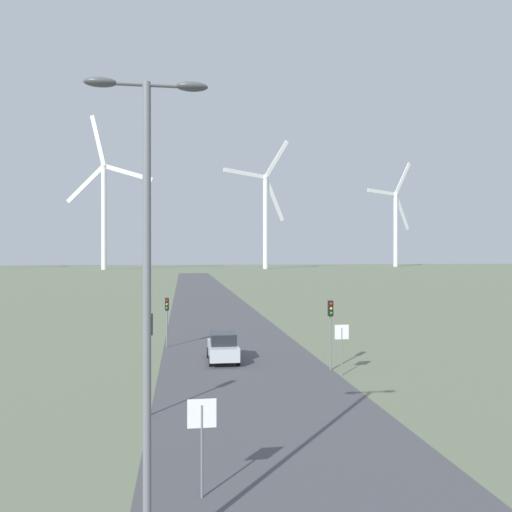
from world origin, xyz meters
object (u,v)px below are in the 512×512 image
(stop_sign_far, at_px, (342,340))
(car_approaching, at_px, (223,347))
(streetlamp, at_px, (147,268))
(wind_turbine_center, at_px, (265,211))
(stop_sign_near, at_px, (202,429))
(traffic_light_post_mid_left, at_px, (167,311))
(traffic_light_post_near_right, at_px, (331,319))
(wind_turbine_right, at_px, (396,220))
(wind_turbine_left, at_px, (104,204))
(traffic_light_post_near_left, at_px, (149,341))

(stop_sign_far, relative_size, car_approaching, 0.68)
(streetlamp, relative_size, wind_turbine_center, 0.18)
(stop_sign_near, height_order, stop_sign_far, stop_sign_far)
(traffic_light_post_mid_left, bearing_deg, streetlamp, -89.17)
(traffic_light_post_near_right, height_order, wind_turbine_center, wind_turbine_center)
(streetlamp, relative_size, wind_turbine_right, 0.19)
(stop_sign_far, height_order, wind_turbine_left, wind_turbine_left)
(streetlamp, bearing_deg, stop_sign_far, 58.95)
(car_approaching, bearing_deg, traffic_light_post_mid_left, 123.96)
(car_approaching, bearing_deg, wind_turbine_right, 63.51)
(streetlamp, xyz_separation_m, traffic_light_post_mid_left, (-0.37, 25.74, -3.86))
(car_approaching, bearing_deg, stop_sign_near, -96.48)
(streetlamp, xyz_separation_m, wind_turbine_left, (-32.48, 208.67, 21.42))
(streetlamp, xyz_separation_m, traffic_light_post_near_left, (-0.63, 10.37, -3.36))
(stop_sign_far, relative_size, traffic_light_post_near_left, 0.66)
(stop_sign_near, height_order, wind_turbine_center, wind_turbine_center)
(stop_sign_near, bearing_deg, car_approaching, 83.52)
(stop_sign_far, distance_m, traffic_light_post_near_left, 11.53)
(stop_sign_far, height_order, wind_turbine_center, wind_turbine_center)
(traffic_light_post_mid_left, bearing_deg, wind_turbine_left, 99.95)
(traffic_light_post_near_left, xyz_separation_m, car_approaching, (3.88, 9.98, -2.20))
(streetlamp, height_order, wind_turbine_left, wind_turbine_left)
(streetlamp, bearing_deg, wind_turbine_center, 79.86)
(stop_sign_near, xyz_separation_m, traffic_light_post_mid_left, (-1.66, 22.77, 0.70))
(traffic_light_post_near_left, xyz_separation_m, traffic_light_post_near_right, (9.89, 6.74, -0.15))
(car_approaching, bearing_deg, traffic_light_post_near_right, -28.33)
(streetlamp, distance_m, stop_sign_far, 18.96)
(stop_sign_far, height_order, traffic_light_post_near_right, traffic_light_post_near_right)
(stop_sign_far, xyz_separation_m, traffic_light_post_mid_left, (-9.87, 9.96, 0.64))
(traffic_light_post_near_left, height_order, car_approaching, traffic_light_post_near_left)
(car_approaching, bearing_deg, wind_turbine_left, 100.74)
(traffic_light_post_mid_left, height_order, wind_turbine_center, wind_turbine_center)
(traffic_light_post_near_right, bearing_deg, wind_turbine_center, 81.65)
(wind_turbine_center, distance_m, wind_turbine_right, 79.09)
(stop_sign_near, relative_size, wind_turbine_left, 0.04)
(wind_turbine_center, bearing_deg, stop_sign_far, -98.23)
(car_approaching, height_order, wind_turbine_center, wind_turbine_center)
(traffic_light_post_near_left, bearing_deg, traffic_light_post_mid_left, 89.06)
(traffic_light_post_mid_left, xyz_separation_m, car_approaching, (3.63, -5.39, -1.71))
(streetlamp, bearing_deg, wind_turbine_right, 64.86)
(traffic_light_post_near_left, xyz_separation_m, wind_turbine_right, (112.37, 227.71, 21.23))
(stop_sign_far, bearing_deg, car_approaching, 143.76)
(traffic_light_post_near_left, relative_size, traffic_light_post_near_right, 1.05)
(stop_sign_far, distance_m, traffic_light_post_near_right, 1.67)
(traffic_light_post_near_right, bearing_deg, traffic_light_post_near_left, -145.73)
(stop_sign_far, height_order, wind_turbine_right, wind_turbine_right)
(streetlamp, relative_size, traffic_light_post_near_left, 2.46)
(stop_sign_near, xyz_separation_m, wind_turbine_right, (110.46, 235.11, 22.42))
(wind_turbine_left, relative_size, wind_turbine_right, 1.18)
(stop_sign_near, distance_m, traffic_light_post_near_left, 7.74)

